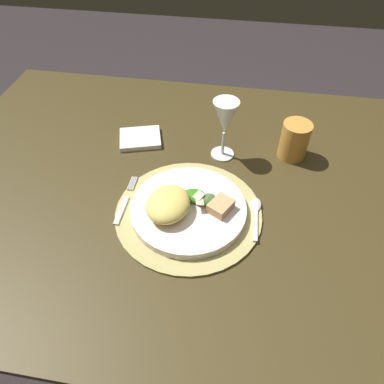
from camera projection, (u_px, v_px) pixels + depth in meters
ground_plane at (204, 315)px, 1.42m from camera, size 6.00×6.00×0.00m
dining_table at (209, 221)px, 0.99m from camera, size 1.47×0.97×0.72m
placemat at (188, 213)px, 0.83m from camera, size 0.34×0.34×0.01m
dinner_plate at (188, 209)px, 0.82m from camera, size 0.26×0.26×0.02m
pasta_serving at (168, 204)px, 0.79m from camera, size 0.11×0.13×0.04m
salad_greens at (201, 198)px, 0.82m from camera, size 0.08×0.06×0.03m
bread_piece at (221, 206)px, 0.80m from camera, size 0.06×0.07×0.02m
fork at (125, 202)px, 0.84m from camera, size 0.01×0.15×0.00m
spoon at (255, 211)px, 0.82m from camera, size 0.03×0.13×0.01m
napkin at (140, 138)px, 1.01m from camera, size 0.14×0.12×0.01m
wine_glass at (225, 120)px, 0.89m from camera, size 0.07×0.07×0.16m
amber_tumbler at (294, 140)px, 0.94m from camera, size 0.07×0.07×0.10m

